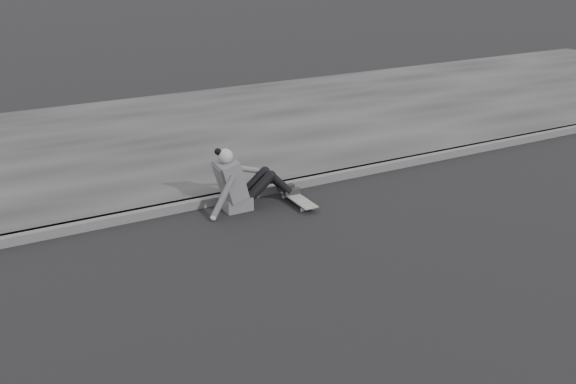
% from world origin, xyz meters
% --- Properties ---
extents(ground, '(80.00, 80.00, 0.00)m').
position_xyz_m(ground, '(0.00, 0.00, 0.00)').
color(ground, black).
rests_on(ground, ground).
extents(curb, '(24.00, 0.16, 0.12)m').
position_xyz_m(curb, '(0.00, 2.58, 0.06)').
color(curb, '#4F4F4F').
rests_on(curb, ground).
extents(sidewalk, '(24.00, 6.00, 0.12)m').
position_xyz_m(sidewalk, '(0.00, 5.60, 0.06)').
color(sidewalk, '#313131').
rests_on(sidewalk, ground).
extents(skateboard, '(0.20, 0.78, 0.09)m').
position_xyz_m(skateboard, '(-1.22, 2.04, 0.07)').
color(skateboard, '#A2A29D').
rests_on(skateboard, ground).
extents(seated_woman, '(1.38, 0.46, 0.88)m').
position_xyz_m(seated_woman, '(-1.96, 2.28, 0.36)').
color(seated_woman, '#525254').
rests_on(seated_woman, ground).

